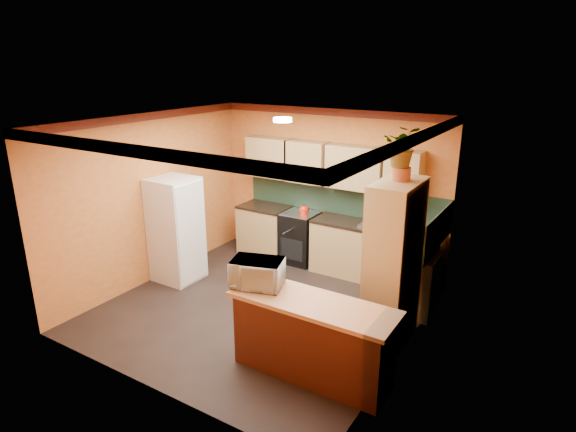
# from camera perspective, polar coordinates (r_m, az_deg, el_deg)

# --- Properties ---
(room_shell) EXTENTS (4.24, 4.24, 2.72)m
(room_shell) POSITION_cam_1_polar(r_m,az_deg,el_deg) (6.62, -1.96, 6.12)
(room_shell) COLOR black
(room_shell) RESTS_ON ground
(base_cabinets_back) EXTENTS (3.65, 0.60, 0.88)m
(base_cabinets_back) POSITION_cam_1_polar(r_m,az_deg,el_deg) (8.27, 5.20, -3.43)
(base_cabinets_back) COLOR tan
(base_cabinets_back) RESTS_ON ground
(countertop_back) EXTENTS (3.65, 0.62, 0.04)m
(countertop_back) POSITION_cam_1_polar(r_m,az_deg,el_deg) (8.11, 5.29, -0.40)
(countertop_back) COLOR black
(countertop_back) RESTS_ON base_cabinets_back
(stove) EXTENTS (0.58, 0.58, 0.91)m
(stove) POSITION_cam_1_polar(r_m,az_deg,el_deg) (8.54, 1.45, -2.54)
(stove) COLOR black
(stove) RESTS_ON ground
(kettle) EXTENTS (0.22, 0.22, 0.18)m
(kettle) POSITION_cam_1_polar(r_m,az_deg,el_deg) (8.27, 1.90, 0.76)
(kettle) COLOR red
(kettle) RESTS_ON stove
(sink) EXTENTS (0.48, 0.40, 0.03)m
(sink) POSITION_cam_1_polar(r_m,az_deg,el_deg) (7.81, 10.38, -1.10)
(sink) COLOR silver
(sink) RESTS_ON countertop_back
(base_cabinets_right) EXTENTS (0.60, 0.80, 0.88)m
(base_cabinets_right) POSITION_cam_1_polar(r_m,az_deg,el_deg) (7.13, 14.03, -7.55)
(base_cabinets_right) COLOR tan
(base_cabinets_right) RESTS_ON ground
(countertop_right) EXTENTS (0.62, 0.80, 0.04)m
(countertop_right) POSITION_cam_1_polar(r_m,az_deg,el_deg) (6.95, 14.31, -4.12)
(countertop_right) COLOR black
(countertop_right) RESTS_ON base_cabinets_right
(fridge) EXTENTS (0.68, 0.66, 1.70)m
(fridge) POSITION_cam_1_polar(r_m,az_deg,el_deg) (7.95, -13.14, -1.59)
(fridge) COLOR white
(fridge) RESTS_ON ground
(pantry) EXTENTS (0.48, 0.90, 2.10)m
(pantry) POSITION_cam_1_polar(r_m,az_deg,el_deg) (6.12, 12.36, -5.55)
(pantry) COLOR tan
(pantry) RESTS_ON ground
(fern_pot) EXTENTS (0.22, 0.22, 0.16)m
(fern_pot) POSITION_cam_1_polar(r_m,az_deg,el_deg) (5.81, 13.27, 4.89)
(fern_pot) COLOR #A74A28
(fern_pot) RESTS_ON pantry
(fern) EXTENTS (0.51, 0.47, 0.49)m
(fern) POSITION_cam_1_polar(r_m,az_deg,el_deg) (5.75, 13.50, 8.03)
(fern) COLOR tan
(fern) RESTS_ON fern_pot
(breakfast_bar) EXTENTS (1.80, 0.55, 0.88)m
(breakfast_bar) POSITION_cam_1_polar(r_m,az_deg,el_deg) (5.61, 2.89, -14.51)
(breakfast_bar) COLOR #431C0F
(breakfast_bar) RESTS_ON ground
(bar_top) EXTENTS (1.90, 0.65, 0.05)m
(bar_top) POSITION_cam_1_polar(r_m,az_deg,el_deg) (5.37, 2.97, -10.33)
(bar_top) COLOR tan
(bar_top) RESTS_ON breakfast_bar
(microwave) EXTENTS (0.68, 0.56, 0.33)m
(microwave) POSITION_cam_1_polar(r_m,az_deg,el_deg) (5.64, -3.68, -6.75)
(microwave) COLOR white
(microwave) RESTS_ON bar_top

